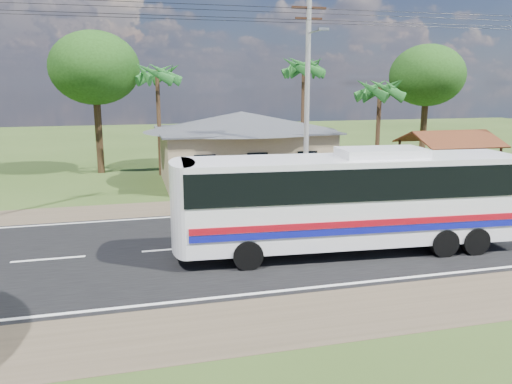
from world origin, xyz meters
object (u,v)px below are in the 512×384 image
waiting_shed (449,140)px  person (425,187)px  motorcycle (457,189)px  coach_bus (353,194)px

waiting_shed → person: 6.01m
waiting_shed → motorcycle: waiting_shed is taller
waiting_shed → motorcycle: (-1.41, -3.09, -2.32)m
coach_bus → waiting_shed: bearing=46.6°
coach_bus → motorcycle: size_ratio=8.00×
waiting_shed → coach_bus: 15.17m
coach_bus → person: size_ratio=7.80×
person → coach_bus: bearing=47.6°
coach_bus → motorcycle: bearing=40.4°
motorcycle → person: person is taller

